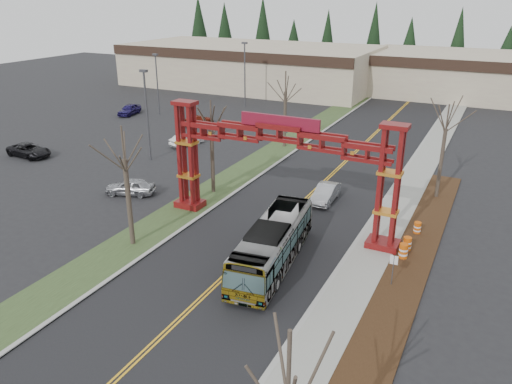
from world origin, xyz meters
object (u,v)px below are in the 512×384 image
Objects in this scene: retail_building_west at (251,65)px; light_pole_mid at (157,80)px; gateway_arch at (279,151)px; barrel_mid at (407,244)px; parked_car_near_c at (29,150)px; bare_tree_median_far at (285,92)px; bare_tree_median_near at (124,160)px; barrel_south at (403,252)px; parked_car_near_b at (187,140)px; light_pole_far at (245,70)px; light_pole_near at (147,109)px; street_sign at (393,264)px; parked_car_mid_b at (129,110)px; bare_tree_median_mid at (211,127)px; silver_sedan at (326,193)px; parked_car_near_a at (130,187)px; parked_car_far_a at (276,122)px; retail_building_east at (483,76)px; parked_car_mid_a at (198,120)px; bare_tree_right_far at (446,129)px; barrel_north at (417,228)px; transit_bus at (273,244)px.

retail_building_west is 5.34× the size of light_pole_mid.
barrel_mid is (9.59, 0.31, -5.45)m from gateway_arch.
parked_car_near_c is 28.69m from bare_tree_median_far.
barrel_south is at bearing 20.03° from bare_tree_median_near.
barrel_mid is at bearing 168.73° from parked_car_near_b.
bare_tree_median_near is 46.32m from light_pole_far.
light_pole_near is 31.74m from street_sign.
bare_tree_median_mid reaches higher than parked_car_mid_b.
parked_car_near_b is at bearing -80.13° from light_pole_far.
parked_car_near_a is (-15.90, -6.30, 0.02)m from silver_sedan.
parked_car_far_a is (-12.59, 27.30, -5.27)m from gateway_arch.
retail_building_west is 41.18× the size of barrel_south.
bare_tree_median_near is (-18.00, -69.26, 2.77)m from retail_building_east.
parked_car_mid_b is 0.47× the size of light_pole_far.
parked_car_near_c is 21.79m from parked_car_mid_a.
bare_tree_right_far is (28.39, -3.59, 5.41)m from parked_car_near_b.
parked_car_mid_a is at bearing 143.89° from barrel_mid.
retail_building_east is at bearing -108.47° from parked_car_mid_a.
parked_car_near_c is at bearing 180.00° from bare_tree_median_mid.
retail_building_east reaches higher than barrel_mid.
bare_tree_median_mid reaches higher than silver_sedan.
parked_car_near_c is at bearing 57.27° from parked_car_near_b.
street_sign is (28.51, -13.38, -3.96)m from light_pole_near.
bare_tree_median_far is at bearing -139.63° from parked_car_near_b.
bare_tree_median_mid is (6.27, 3.74, 5.26)m from parked_car_near_a.
parked_car_near_b is 0.93× the size of parked_car_mid_b.
bare_tree_right_far is at bearing 4.99° from light_pole_near.
gateway_arch is at bearing 157.25° from parked_car_near_b.
retail_building_east is 34.02× the size of barrel_south.
bare_tree_median_far is 23.95m from light_pole_mid.
street_sign is at bearing -43.29° from parked_car_mid_b.
bare_tree_median_mid is at bearing 178.61° from barrel_north.
parked_car_far_a is 0.50× the size of light_pole_mid.
bare_tree_median_far is 30.26m from street_sign.
light_pole_mid reaches higher than parked_car_mid_b.
parked_car_mid_b is 2.17× the size of street_sign.
parked_car_near_c reaches higher than barrel_north.
parked_car_near_b is 0.43× the size of light_pole_far.
gateway_arch is 11.68m from barrel_north.
light_pole_far is at bearing -65.55° from retail_building_west.
parked_car_near_b is 7.77m from light_pole_near.
light_pole_mid is 51.14m from street_sign.
barrel_north is at bearing 18.74° from gateway_arch.
bare_tree_median_mid is 20.00m from street_sign.
barrel_north is at bearing -91.71° from bare_tree_right_far.
gateway_arch reaches higher than bare_tree_median_mid.
barrel_south is 4.21m from barrel_north.
parked_car_near_b is at bearing 132.88° from bare_tree_median_mid.
light_pole_near is at bearing -76.17° from retail_building_west.
transit_bus is 7.60m from street_sign.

